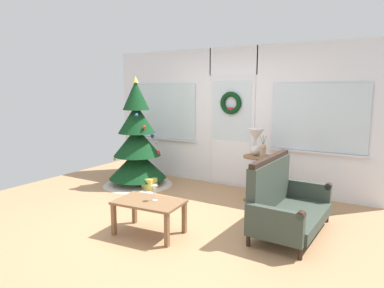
{
  "coord_description": "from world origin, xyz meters",
  "views": [
    {
      "loc": [
        2.66,
        -3.77,
        1.81
      ],
      "look_at": [
        0.05,
        0.55,
        1.0
      ],
      "focal_mm": 32.43,
      "sensor_mm": 36.0,
      "label": 1
    }
  ],
  "objects_px": {
    "wine_glass": "(155,189)",
    "gift_box": "(149,184)",
    "flower_vase": "(263,150)",
    "christmas_tree": "(137,147)",
    "coffee_table": "(149,206)",
    "side_table": "(258,169)",
    "settee_sofa": "(284,203)",
    "table_lamp": "(256,138)"
  },
  "relations": [
    {
      "from": "table_lamp",
      "to": "gift_box",
      "type": "xyz_separation_m",
      "value": [
        -1.79,
        -0.54,
        -0.9
      ]
    },
    {
      "from": "side_table",
      "to": "table_lamp",
      "type": "bearing_deg",
      "value": 146.31
    },
    {
      "from": "coffee_table",
      "to": "wine_glass",
      "type": "distance_m",
      "value": 0.22
    },
    {
      "from": "table_lamp",
      "to": "christmas_tree",
      "type": "bearing_deg",
      "value": -170.38
    },
    {
      "from": "coffee_table",
      "to": "gift_box",
      "type": "distance_m",
      "value": 1.95
    },
    {
      "from": "settee_sofa",
      "to": "side_table",
      "type": "xyz_separation_m",
      "value": [
        -0.75,
        1.08,
        0.14
      ]
    },
    {
      "from": "christmas_tree",
      "to": "settee_sofa",
      "type": "relative_size",
      "value": 1.44
    },
    {
      "from": "coffee_table",
      "to": "wine_glass",
      "type": "bearing_deg",
      "value": 45.28
    },
    {
      "from": "christmas_tree",
      "to": "wine_glass",
      "type": "xyz_separation_m",
      "value": [
        1.65,
        -1.64,
        -0.15
      ]
    },
    {
      "from": "gift_box",
      "to": "christmas_tree",
      "type": "bearing_deg",
      "value": 157.51
    },
    {
      "from": "christmas_tree",
      "to": "gift_box",
      "type": "bearing_deg",
      "value": -22.49
    },
    {
      "from": "table_lamp",
      "to": "wine_glass",
      "type": "distance_m",
      "value": 2.13
    },
    {
      "from": "settee_sofa",
      "to": "table_lamp",
      "type": "distance_m",
      "value": 1.52
    },
    {
      "from": "table_lamp",
      "to": "flower_vase",
      "type": "relative_size",
      "value": 1.26
    },
    {
      "from": "christmas_tree",
      "to": "table_lamp",
      "type": "relative_size",
      "value": 4.63
    },
    {
      "from": "table_lamp",
      "to": "side_table",
      "type": "bearing_deg",
      "value": -33.69
    },
    {
      "from": "christmas_tree",
      "to": "coffee_table",
      "type": "height_order",
      "value": "christmas_tree"
    },
    {
      "from": "settee_sofa",
      "to": "gift_box",
      "type": "distance_m",
      "value": 2.68
    },
    {
      "from": "flower_vase",
      "to": "settee_sofa",
      "type": "bearing_deg",
      "value": -57.39
    },
    {
      "from": "wine_glass",
      "to": "side_table",
      "type": "bearing_deg",
      "value": 72.91
    },
    {
      "from": "table_lamp",
      "to": "flower_vase",
      "type": "bearing_deg",
      "value": -32.01
    },
    {
      "from": "gift_box",
      "to": "coffee_table",
      "type": "bearing_deg",
      "value": -52.01
    },
    {
      "from": "side_table",
      "to": "settee_sofa",
      "type": "bearing_deg",
      "value": -55.13
    },
    {
      "from": "flower_vase",
      "to": "gift_box",
      "type": "xyz_separation_m",
      "value": [
        -1.95,
        -0.44,
        -0.74
      ]
    },
    {
      "from": "table_lamp",
      "to": "flower_vase",
      "type": "distance_m",
      "value": 0.25
    },
    {
      "from": "christmas_tree",
      "to": "flower_vase",
      "type": "height_order",
      "value": "christmas_tree"
    },
    {
      "from": "table_lamp",
      "to": "coffee_table",
      "type": "bearing_deg",
      "value": -106.16
    },
    {
      "from": "side_table",
      "to": "wine_glass",
      "type": "relative_size",
      "value": 3.72
    },
    {
      "from": "side_table",
      "to": "flower_vase",
      "type": "height_order",
      "value": "flower_vase"
    },
    {
      "from": "gift_box",
      "to": "settee_sofa",
      "type": "bearing_deg",
      "value": -12.53
    },
    {
      "from": "christmas_tree",
      "to": "gift_box",
      "type": "height_order",
      "value": "christmas_tree"
    },
    {
      "from": "settee_sofa",
      "to": "table_lamp",
      "type": "xyz_separation_m",
      "value": [
        -0.81,
        1.12,
        0.63
      ]
    },
    {
      "from": "table_lamp",
      "to": "coffee_table",
      "type": "distance_m",
      "value": 2.25
    },
    {
      "from": "christmas_tree",
      "to": "wine_glass",
      "type": "bearing_deg",
      "value": -44.8
    },
    {
      "from": "side_table",
      "to": "table_lamp",
      "type": "distance_m",
      "value": 0.5
    },
    {
      "from": "side_table",
      "to": "gift_box",
      "type": "height_order",
      "value": "side_table"
    },
    {
      "from": "christmas_tree",
      "to": "flower_vase",
      "type": "distance_m",
      "value": 2.38
    },
    {
      "from": "flower_vase",
      "to": "christmas_tree",
      "type": "bearing_deg",
      "value": -173.4
    },
    {
      "from": "wine_glass",
      "to": "gift_box",
      "type": "xyz_separation_m",
      "value": [
        -1.24,
        1.47,
        -0.47
      ]
    },
    {
      "from": "wine_glass",
      "to": "gift_box",
      "type": "relative_size",
      "value": 0.91
    },
    {
      "from": "wine_glass",
      "to": "coffee_table",
      "type": "bearing_deg",
      "value": -134.72
    },
    {
      "from": "wine_glass",
      "to": "gift_box",
      "type": "bearing_deg",
      "value": 130.18
    }
  ]
}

